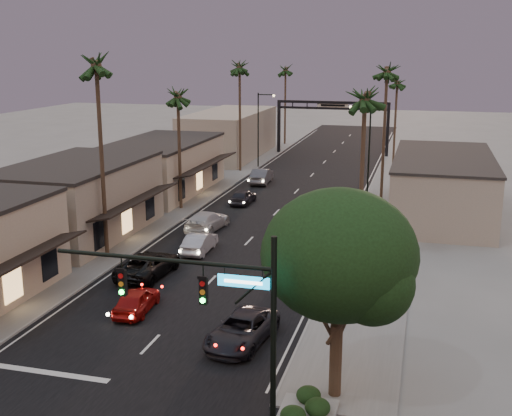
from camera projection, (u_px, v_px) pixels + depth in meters
The scene contains 29 objects.
ground at pixel (284, 205), 59.45m from camera, with size 200.00×200.00×0.00m, color slate.
road at pixel (295, 193), 64.13m from camera, with size 14.00×120.00×0.02m, color black.
sidewalk_left at pixel (225, 175), 73.06m from camera, with size 5.00×92.00×0.12m, color slate.
sidewalk_right at pixel (395, 184), 68.30m from camera, with size 5.00×92.00×0.12m, color slate.
storefront_mid at pixel (78, 201), 48.91m from camera, with size 8.00×14.00×5.50m, color gray.
storefront_far at pixel (161, 168), 63.98m from camera, with size 8.00×16.00×5.00m, color tan.
storefront_dist at pixel (230, 134), 85.42m from camera, with size 8.00×20.00×6.00m, color gray.
building_right at pixel (442, 186), 55.34m from camera, with size 8.00×18.00×5.00m, color gray.
traffic_signal at pixel (222, 305), 23.04m from camera, with size 8.51×0.22×7.80m.
corner_tree at pixel (341, 260), 25.11m from camera, with size 6.20×6.20×8.80m.
arch at pixel (333, 114), 86.24m from camera, with size 15.20×0.40×7.27m.
streetlight_right at pixel (366, 143), 61.12m from camera, with size 2.13×0.30×9.00m.
streetlight_left at pixel (260, 124), 76.77m from camera, with size 2.13×0.30×9.00m.
palm_lb at pixel (96, 59), 41.50m from camera, with size 3.20×3.20×15.20m.
palm_lc at pixel (178, 92), 55.33m from camera, with size 3.20×3.20×12.20m.
palm_ld at pixel (240, 64), 72.68m from camera, with size 3.20×3.20×14.20m.
palm_ra at pixel (365, 92), 39.53m from camera, with size 3.20×3.20×13.20m.
palm_rb at pixel (387, 67), 58.05m from camera, with size 3.20×3.20×14.20m.
palm_rc at pixel (397, 80), 77.27m from camera, with size 3.20×3.20×12.20m.
palm_far at pixel (286, 67), 94.40m from camera, with size 3.20×3.20×13.20m.
oncoming_red at pixel (137, 300), 35.05m from camera, with size 1.62×4.02×1.37m, color maroon.
oncoming_pickup at pixel (148, 264), 40.63m from camera, with size 2.51×5.45×1.52m, color black.
oncoming_silver at pixel (200, 242), 45.43m from camera, with size 1.49×4.27×1.41m, color #A9A9AF.
oncoming_white at pixel (207, 221), 50.92m from camera, with size 2.14×5.26×1.53m, color #B8B8B8.
oncoming_dgrey at pixel (243, 197), 59.63m from camera, with size 1.64×4.06×1.38m, color black.
oncoming_grey_far at pixel (262, 176), 68.74m from camera, with size 1.73×4.95×1.63m, color #4C4C51.
curbside_near at pixel (242, 330), 31.30m from camera, with size 2.35×5.10×1.42m, color black.
curbside_black at pixel (301, 250), 43.56m from camera, with size 2.08×5.12×1.49m, color black.
curbside_grey at pixel (334, 223), 50.10m from camera, with size 2.01×4.99×1.70m, color #4C4D52.
Camera 1 is at (12.43, -16.48, 14.02)m, focal length 45.00 mm.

